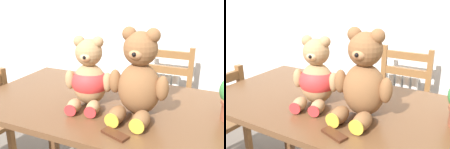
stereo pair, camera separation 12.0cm
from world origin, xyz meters
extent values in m
cylinder|color=white|center=(-0.38, 1.46, 0.30)|extent=(0.06, 0.06, 0.60)
cylinder|color=white|center=(-0.31, 1.46, 0.30)|extent=(0.06, 0.06, 0.60)
cylinder|color=white|center=(-0.23, 1.46, 0.30)|extent=(0.06, 0.06, 0.60)
cylinder|color=white|center=(-0.16, 1.46, 0.30)|extent=(0.06, 0.06, 0.60)
cylinder|color=white|center=(-0.09, 1.46, 0.30)|extent=(0.06, 0.06, 0.60)
cylinder|color=white|center=(-0.02, 1.46, 0.30)|extent=(0.06, 0.06, 0.60)
cylinder|color=white|center=(0.05, 1.46, 0.30)|extent=(0.06, 0.06, 0.60)
cylinder|color=white|center=(0.13, 1.46, 0.30)|extent=(0.06, 0.06, 0.60)
cube|color=white|center=(-0.13, 1.46, 0.02)|extent=(0.58, 0.10, 0.04)
cube|color=brown|center=(0.00, 0.39, 0.75)|extent=(1.51, 0.77, 0.03)
cube|color=brown|center=(-0.70, 0.72, 0.37)|extent=(0.06, 0.06, 0.73)
cube|color=brown|center=(0.08, 1.10, 0.43)|extent=(0.41, 0.40, 0.03)
cube|color=brown|center=(0.26, 0.92, 0.21)|extent=(0.04, 0.04, 0.42)
cube|color=brown|center=(-0.11, 0.92, 0.21)|extent=(0.04, 0.04, 0.42)
cube|color=brown|center=(0.26, 1.29, 0.45)|extent=(0.04, 0.04, 0.90)
cube|color=brown|center=(-0.11, 1.29, 0.45)|extent=(0.04, 0.04, 0.90)
cube|color=brown|center=(0.08, 1.29, 0.83)|extent=(0.33, 0.03, 0.06)
cube|color=brown|center=(0.08, 1.29, 0.70)|extent=(0.33, 0.03, 0.06)
cube|color=brown|center=(-0.84, 0.42, 0.42)|extent=(0.04, 0.04, 0.84)
ellipsoid|color=tan|center=(-0.13, 0.33, 0.87)|extent=(0.20, 0.18, 0.21)
sphere|color=tan|center=(-0.13, 0.33, 1.03)|extent=(0.13, 0.13, 0.13)
sphere|color=tan|center=(-0.08, 0.34, 1.09)|extent=(0.06, 0.06, 0.06)
sphere|color=tan|center=(-0.18, 0.33, 1.09)|extent=(0.06, 0.06, 0.06)
ellipsoid|color=#E5B279|center=(-0.12, 0.29, 1.02)|extent=(0.07, 0.06, 0.04)
sphere|color=black|center=(-0.11, 0.26, 1.03)|extent=(0.02, 0.02, 0.02)
ellipsoid|color=tan|center=(-0.03, 0.34, 0.89)|extent=(0.06, 0.06, 0.10)
ellipsoid|color=tan|center=(-0.22, 0.30, 0.89)|extent=(0.06, 0.06, 0.10)
ellipsoid|color=tan|center=(-0.06, 0.24, 0.79)|extent=(0.08, 0.12, 0.06)
cylinder|color=red|center=(-0.05, 0.19, 0.79)|extent=(0.06, 0.02, 0.06)
ellipsoid|color=tan|center=(-0.15, 0.22, 0.79)|extent=(0.08, 0.12, 0.06)
cylinder|color=red|center=(-0.14, 0.17, 0.79)|extent=(0.06, 0.02, 0.06)
ellipsoid|color=red|center=(-0.13, 0.33, 0.88)|extent=(0.22, 0.20, 0.15)
ellipsoid|color=brown|center=(0.13, 0.33, 0.89)|extent=(0.20, 0.17, 0.25)
sphere|color=brown|center=(0.13, 0.33, 1.08)|extent=(0.16, 0.16, 0.16)
sphere|color=brown|center=(0.19, 0.33, 1.14)|extent=(0.07, 0.07, 0.07)
sphere|color=brown|center=(0.08, 0.34, 1.14)|extent=(0.07, 0.07, 0.07)
ellipsoid|color=#B2794C|center=(0.13, 0.28, 1.06)|extent=(0.07, 0.06, 0.05)
sphere|color=black|center=(0.13, 0.25, 1.07)|extent=(0.02, 0.02, 0.02)
ellipsoid|color=brown|center=(0.25, 0.31, 0.91)|extent=(0.06, 0.06, 0.12)
ellipsoid|color=brown|center=(0.02, 0.31, 0.91)|extent=(0.06, 0.06, 0.12)
ellipsoid|color=brown|center=(0.19, 0.21, 0.80)|extent=(0.08, 0.13, 0.07)
cylinder|color=gold|center=(0.19, 0.15, 0.80)|extent=(0.07, 0.01, 0.07)
ellipsoid|color=brown|center=(0.08, 0.21, 0.80)|extent=(0.08, 0.13, 0.07)
cylinder|color=gold|center=(0.08, 0.15, 0.80)|extent=(0.07, 0.01, 0.07)
cube|color=#472314|center=(0.11, 0.10, 0.77)|extent=(0.13, 0.08, 0.01)
camera|label=1|loc=(0.46, -0.71, 1.32)|focal=40.00mm
camera|label=2|loc=(0.56, -0.65, 1.32)|focal=40.00mm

